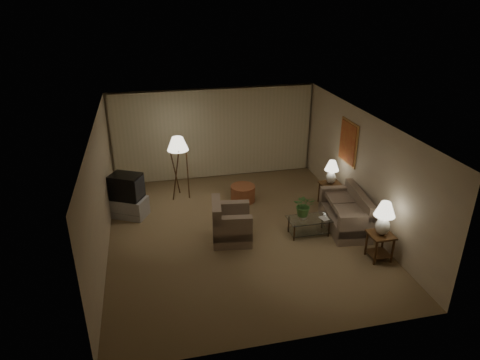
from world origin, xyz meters
name	(u,v)px	position (x,y,z in m)	size (l,w,h in m)	color
ground	(240,232)	(0.00, 0.00, 0.00)	(7.00, 7.00, 0.00)	olive
room_shell	(228,142)	(0.02, 1.51, 1.75)	(6.04, 7.02, 2.72)	#C5B197
sofa	(345,214)	(2.50, -0.33, 0.37)	(1.84, 1.21, 0.73)	gray
armchair	(232,225)	(-0.25, -0.25, 0.38)	(1.15, 1.11, 0.77)	gray
side_table_near	(380,242)	(2.65, -1.68, 0.40)	(0.49, 0.49, 0.60)	#371E0F
side_table_far	(330,190)	(2.65, 0.92, 0.41)	(0.54, 0.45, 0.60)	#371E0F
table_lamp_near	(384,216)	(2.65, -1.68, 1.04)	(0.43, 0.43, 0.75)	white
table_lamp_far	(332,170)	(2.65, 0.92, 0.98)	(0.37, 0.37, 0.64)	white
coffee_table	(309,224)	(1.55, -0.43, 0.27)	(0.98, 0.54, 0.41)	silver
tv_cabinet	(129,207)	(-2.55, 1.42, 0.25)	(1.04, 0.90, 0.50)	#ABABAE
crt_tv	(126,187)	(-2.55, 1.42, 0.81)	(0.89, 0.81, 0.63)	black
floor_lamp	(179,167)	(-1.18, 2.20, 0.91)	(0.56, 0.56, 1.73)	#371E0F
ottoman	(243,193)	(0.45, 1.60, 0.22)	(0.66, 0.66, 0.44)	#995933
vase	(303,216)	(1.40, -0.43, 0.50)	(0.16, 0.16, 0.17)	white
flowers	(304,203)	(1.40, -0.43, 0.85)	(0.48, 0.42, 0.54)	#417534
book	(321,219)	(1.80, -0.53, 0.42)	(0.17, 0.23, 0.02)	olive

